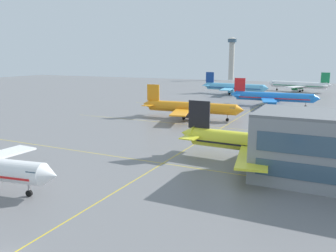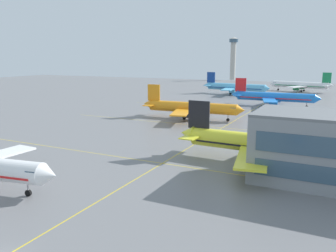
{
  "view_description": "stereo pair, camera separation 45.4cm",
  "coord_description": "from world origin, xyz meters",
  "views": [
    {
      "loc": [
        31.17,
        -22.38,
        21.65
      ],
      "look_at": [
        -5.98,
        53.94,
        4.76
      ],
      "focal_mm": 37.07,
      "sensor_mm": 36.0,
      "label": 1
    },
    {
      "loc": [
        31.57,
        -22.18,
        21.65
      ],
      "look_at": [
        -5.98,
        53.94,
        4.76
      ],
      "focal_mm": 37.07,
      "sensor_mm": 36.0,
      "label": 2
    }
  ],
  "objects": [
    {
      "name": "control_tower",
      "position": [
        -62.5,
        310.21,
        23.37
      ],
      "size": [
        8.82,
        8.82,
        40.54
      ],
      "color": "#ADA89E",
      "rests_on": "ground"
    },
    {
      "name": "airliner_far_left_stand",
      "position": [
        5.64,
        137.19,
        4.17
      ],
      "size": [
        39.19,
        33.85,
        12.2
      ],
      "color": "blue",
      "rests_on": "ground"
    },
    {
      "name": "airliner_third_row",
      "position": [
        -15.26,
        91.04,
        4.03
      ],
      "size": [
        37.98,
        32.71,
        11.81
      ],
      "color": "orange",
      "rests_on": "ground"
    },
    {
      "name": "taxiway_markings",
      "position": [
        0.0,
        59.79,
        0.0
      ],
      "size": [
        112.85,
        181.26,
        0.01
      ],
      "color": "yellow",
      "rests_on": "ground"
    },
    {
      "name": "airliner_far_right_stand",
      "position": [
        -23.43,
        178.44,
        4.35
      ],
      "size": [
        40.97,
        35.15,
        12.73
      ],
      "color": "#5BB7E5",
      "rests_on": "ground"
    },
    {
      "name": "airliner_distant_taxiway",
      "position": [
        9.41,
        213.6,
        4.27
      ],
      "size": [
        39.94,
        33.92,
        12.49
      ],
      "color": "white",
      "rests_on": "ground"
    },
    {
      "name": "airliner_second_row",
      "position": [
        19.29,
        48.03,
        4.18
      ],
      "size": [
        39.38,
        33.99,
        12.26
      ],
      "color": "yellow",
      "rests_on": "ground"
    }
  ]
}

